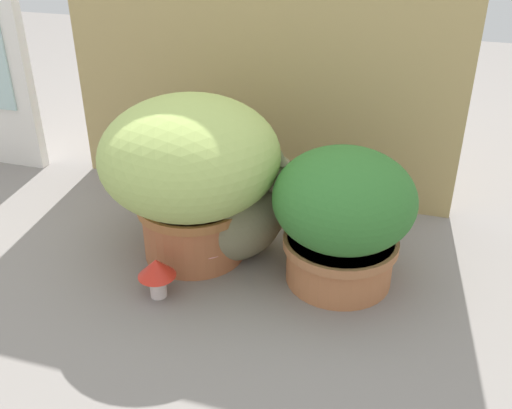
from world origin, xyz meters
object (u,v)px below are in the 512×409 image
Objects in this scene: leafy_planter at (343,215)px; mushroom_ornament_pink at (206,243)px; cat at (245,216)px; grass_planter at (191,169)px; mushroom_ornament_red at (157,271)px.

leafy_planter is 3.07× the size of mushroom_ornament_pink.
cat is 0.13m from mushroom_ornament_pink.
cat is at bearing 171.10° from leafy_planter.
cat is 2.83× the size of mushroom_ornament_pink.
cat is at bearing 13.37° from grass_planter.
grass_planter is 4.00× the size of mushroom_ornament_pink.
mushroom_ornament_pink is (-0.35, -0.06, -0.11)m from leafy_planter.
grass_planter is at bearing 86.45° from mushroom_ornament_red.
grass_planter reaches higher than mushroom_ornament_pink.
leafy_planter is at bearing -1.34° from grass_planter.
mushroom_ornament_red is (-0.15, -0.25, -0.05)m from cat.
mushroom_ornament_red is at bearing -121.57° from cat.
cat is at bearing 51.43° from mushroom_ornament_pink.
grass_planter is 0.41m from leafy_planter.
grass_planter is at bearing 178.66° from leafy_planter.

